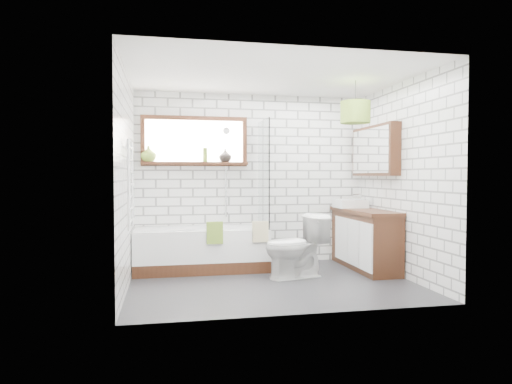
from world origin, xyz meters
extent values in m
cube|color=#242427|center=(0.00, 0.00, -0.01)|extent=(3.40, 2.60, 0.01)
cube|color=white|center=(0.00, 0.00, 2.50)|extent=(3.40, 2.60, 0.01)
cube|color=white|center=(0.00, 1.30, 1.25)|extent=(3.40, 0.01, 2.50)
cube|color=white|center=(0.00, -1.30, 1.25)|extent=(3.40, 0.01, 2.50)
cube|color=white|center=(-1.70, 0.00, 1.25)|extent=(0.01, 2.60, 2.50)
cube|color=white|center=(1.70, 0.00, 1.25)|extent=(0.01, 2.60, 2.50)
cube|color=black|center=(-0.85, 1.26, 1.80)|extent=(1.52, 0.16, 0.68)
cube|color=white|center=(-1.66, 0.00, 1.20)|extent=(0.06, 0.52, 1.00)
cube|color=black|center=(1.62, 0.60, 1.65)|extent=(0.16, 1.20, 0.70)
cylinder|color=silver|center=(-0.40, 1.26, 1.35)|extent=(0.02, 0.02, 1.30)
cube|color=white|center=(-0.79, 0.90, 0.29)|extent=(1.80, 0.79, 0.58)
cube|color=white|center=(0.09, 0.90, 1.33)|extent=(0.02, 0.72, 1.50)
cube|color=olive|center=(-0.65, 0.51, 0.56)|extent=(0.21, 0.06, 0.29)
cube|color=tan|center=(-0.04, 0.51, 0.56)|extent=(0.21, 0.05, 0.28)
cube|color=black|center=(1.47, 0.57, 0.41)|extent=(0.47, 1.45, 0.83)
cube|color=white|center=(1.41, 0.94, 0.89)|extent=(0.42, 0.37, 0.12)
cylinder|color=silver|center=(1.57, 0.94, 0.95)|extent=(0.03, 0.03, 0.14)
imported|color=white|center=(0.35, 0.20, 0.40)|extent=(0.61, 0.87, 0.81)
imported|color=olive|center=(-1.50, 1.23, 1.59)|extent=(0.24, 0.24, 0.22)
imported|color=black|center=(-0.41, 1.23, 1.58)|extent=(0.19, 0.19, 0.19)
cylinder|color=olive|center=(-0.70, 1.23, 1.58)|extent=(0.07, 0.07, 0.20)
cylinder|color=olive|center=(1.08, 0.04, 2.10)|extent=(0.37, 0.37, 0.27)
camera|label=1|loc=(-1.26, -5.37, 1.30)|focal=32.00mm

